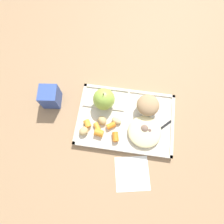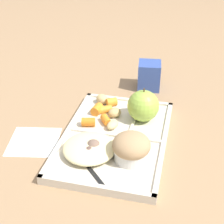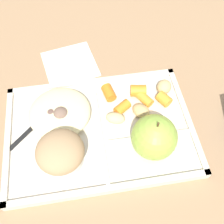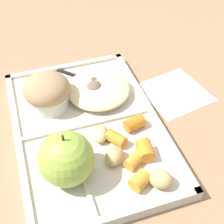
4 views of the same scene
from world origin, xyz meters
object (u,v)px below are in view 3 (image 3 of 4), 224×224
Objects in this scene: green_apple at (154,137)px; bran_muffin at (61,153)px; plastic_fork at (41,120)px; lunch_tray at (100,131)px.

green_apple is 1.08× the size of bran_muffin.
bran_muffin is at bearing 113.44° from plastic_fork.
green_apple reaches higher than plastic_fork.
lunch_tray is 0.12m from green_apple.
plastic_fork is at bearing -24.22° from green_apple.
bran_muffin reaches higher than lunch_tray.
green_apple reaches higher than bran_muffin.
lunch_tray is 0.12m from plastic_fork.
lunch_tray is 0.10m from bran_muffin.
green_apple is 0.23m from plastic_fork.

